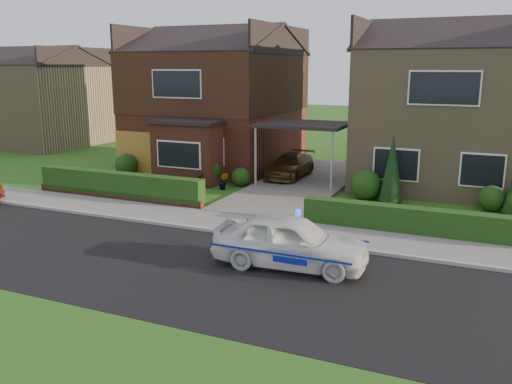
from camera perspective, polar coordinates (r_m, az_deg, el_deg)
The scene contains 25 objects.
ground at distance 14.82m, azimuth -9.09°, elevation -7.63°, with size 120.00×120.00×0.00m, color #1F5316.
road at distance 14.82m, azimuth -9.09°, elevation -7.63°, with size 60.00×6.00×0.02m, color black.
kerb at distance 17.29m, azimuth -3.64°, elevation -4.22°, with size 60.00×0.16×0.12m, color #9E9993.
sidewalk at distance 18.19m, azimuth -2.12°, elevation -3.35°, with size 60.00×2.00×0.10m, color slate.
grass_verge at distance 11.35m, azimuth -23.31°, elevation -15.40°, with size 60.00×4.00×0.01m, color #1F5316.
driveway at distance 24.39m, azimuth 4.94°, elevation 0.91°, with size 3.80×12.00×0.12m, color #666059.
house_left at distance 28.83m, azimuth -4.10°, elevation 10.35°, with size 7.50×9.53×7.25m.
house_right at distance 25.70m, azimuth 19.84°, elevation 8.93°, with size 7.50×8.06×7.25m.
carport_link at distance 23.93m, azimuth 5.03°, elevation 6.98°, with size 3.80×3.00×2.77m.
garage_door at distance 27.08m, azimuth -12.55°, elevation 4.01°, with size 2.20×0.10×2.10m, color olive.
dwarf_wall at distance 22.15m, azimuth -14.38°, elevation -0.40°, with size 7.70×0.25×0.36m, color brown.
hedge_left at distance 22.31m, azimuth -14.12°, elevation -0.76°, with size 7.50×0.55×0.90m, color #103511.
hedge_right at distance 17.82m, azimuth 16.82°, elevation -4.45°, with size 7.50×0.55×0.80m, color #103511.
shrub_left_far at distance 26.95m, azimuth -13.50°, elevation 2.81°, with size 1.08×1.08×1.08m, color #103511.
shrub_left_mid at distance 24.34m, azimuth -5.30°, elevation 2.32°, with size 1.32×1.32×1.32m, color #103511.
shrub_left_near at distance 23.93m, azimuth -1.58°, elevation 1.60°, with size 0.84×0.84×0.84m, color #103511.
shrub_right_near at distance 21.94m, azimuth 11.53°, elevation 0.75°, with size 1.20×1.20×1.20m, color #103511.
shrub_right_mid at distance 21.62m, azimuth 23.56°, elevation -0.61°, with size 0.96×0.96×0.96m, color #103511.
conifer_a at distance 21.43m, azimuth 14.12°, elevation 2.23°, with size 0.90×0.90×2.60m, color black.
neighbour_left at distance 39.13m, azimuth -21.53°, elevation 8.44°, with size 6.50×7.00×5.20m, color #927B5A.
police_car at distance 14.33m, azimuth 3.63°, elevation -5.25°, with size 3.77×4.20×1.56m.
driveway_car at distance 25.40m, azimuth 3.60°, elevation 2.80°, with size 1.50×3.69×1.07m, color brown.
potted_plant_a at distance 24.65m, azimuth -17.96°, elevation 1.16°, with size 0.38×0.26×0.73m, color gray.
potted_plant_b at distance 23.26m, azimuth -3.46°, elevation 1.13°, with size 0.41×0.33×0.75m, color gray.
potted_plant_c at distance 23.66m, azimuth -5.99°, elevation 1.28°, with size 0.42×0.42×0.74m, color gray.
Camera 1 is at (7.62, -11.59, 5.23)m, focal length 38.00 mm.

